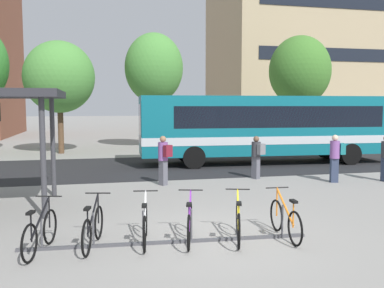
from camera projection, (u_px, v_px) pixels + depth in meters
name	position (u px, v px, depth m)	size (l,w,h in m)	color
ground	(217.00, 238.00, 8.90)	(200.00, 200.00, 0.00)	gray
bus_lane_asphalt	(153.00, 167.00, 19.06)	(80.00, 7.20, 0.01)	#232326
city_bus	(265.00, 126.00, 20.06)	(12.14, 3.19, 3.20)	#0F6070
bike_rack	(168.00, 239.00, 8.50)	(5.84, 0.41, 0.70)	#47474C
parked_bicycle_black_0	(40.00, 233.00, 7.96)	(0.60, 1.68, 0.99)	black
parked_bicycle_black_1	(93.00, 228.00, 8.26)	(0.57, 1.69, 0.99)	black
parked_bicycle_white_2	(145.00, 225.00, 8.49)	(0.52, 1.71, 0.99)	black
parked_bicycle_purple_3	(190.00, 224.00, 8.58)	(0.61, 1.68, 0.99)	black
parked_bicycle_yellow_4	(238.00, 222.00, 8.66)	(0.67, 1.66, 0.99)	black
parked_bicycle_orange_5	(285.00, 220.00, 8.84)	(0.52, 1.72, 0.99)	black
commuter_maroon_pack_0	(164.00, 157.00, 14.59)	(0.53, 0.61, 1.72)	#565660
commuter_teal_pack_1	(336.00, 155.00, 15.14)	(0.58, 0.42, 1.73)	#2D3851
commuter_grey_pack_2	(257.00, 154.00, 15.87)	(0.50, 0.60, 1.62)	#565660
street_tree_0	(300.00, 71.00, 28.30)	(4.11, 4.11, 7.42)	brown
street_tree_1	(154.00, 68.00, 26.69)	(3.69, 3.69, 7.33)	brown
street_tree_2	(59.00, 77.00, 23.89)	(3.98, 3.98, 6.41)	brown
building_right_wing	(338.00, 45.00, 42.39)	(24.57, 11.83, 17.70)	tan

